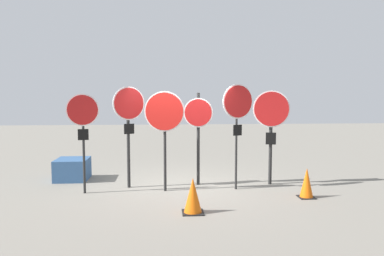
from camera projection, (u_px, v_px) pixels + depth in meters
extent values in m
plane|color=gray|center=(181.00, 188.00, 9.30)|extent=(40.00, 40.00, 0.00)
cylinder|color=black|center=(84.00, 146.00, 8.69)|extent=(0.06, 0.06, 2.23)
cylinder|color=white|center=(83.00, 110.00, 8.56)|extent=(0.74, 0.15, 0.74)
cylinder|color=red|center=(83.00, 110.00, 8.54)|extent=(0.68, 0.14, 0.68)
cube|color=black|center=(83.00, 135.00, 8.61)|extent=(0.24, 0.06, 0.25)
cylinder|color=black|center=(128.00, 138.00, 9.22)|extent=(0.08, 0.08, 2.48)
cylinder|color=white|center=(129.00, 103.00, 9.10)|extent=(0.74, 0.40, 0.82)
cylinder|color=red|center=(129.00, 103.00, 9.08)|extent=(0.68, 0.37, 0.76)
cube|color=black|center=(129.00, 129.00, 9.15)|extent=(0.24, 0.14, 0.25)
cylinder|color=black|center=(165.00, 144.00, 8.90)|extent=(0.07, 0.07, 2.28)
cylinder|color=white|center=(164.00, 111.00, 8.78)|extent=(0.95, 0.14, 0.95)
cylinder|color=red|center=(164.00, 111.00, 8.76)|extent=(0.89, 0.13, 0.89)
cylinder|color=black|center=(198.00, 139.00, 9.52)|extent=(0.08, 0.08, 2.35)
cylinder|color=white|center=(198.00, 113.00, 9.40)|extent=(0.74, 0.12, 0.74)
cylinder|color=red|center=(198.00, 113.00, 9.38)|extent=(0.68, 0.11, 0.68)
cylinder|color=black|center=(236.00, 142.00, 9.07)|extent=(0.05, 0.05, 2.33)
cylinder|color=white|center=(238.00, 101.00, 8.94)|extent=(0.78, 0.32, 0.83)
cylinder|color=red|center=(238.00, 101.00, 8.92)|extent=(0.72, 0.30, 0.77)
cube|color=black|center=(238.00, 130.00, 9.00)|extent=(0.22, 0.11, 0.26)
cylinder|color=black|center=(271.00, 139.00, 9.57)|extent=(0.09, 0.09, 2.37)
cylinder|color=white|center=(271.00, 109.00, 9.44)|extent=(0.91, 0.21, 0.93)
cylinder|color=red|center=(271.00, 109.00, 9.42)|extent=(0.86, 0.19, 0.87)
cube|color=black|center=(271.00, 139.00, 9.50)|extent=(0.26, 0.07, 0.31)
cube|color=black|center=(306.00, 197.00, 8.40)|extent=(0.35, 0.35, 0.02)
cone|color=#E05B0C|center=(307.00, 182.00, 8.37)|extent=(0.29, 0.29, 0.66)
cube|color=black|center=(193.00, 212.00, 7.31)|extent=(0.42, 0.42, 0.02)
cone|color=#E05B0C|center=(193.00, 195.00, 7.28)|extent=(0.35, 0.35, 0.68)
cube|color=#335684|center=(72.00, 169.00, 10.15)|extent=(0.85, 0.91, 0.57)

